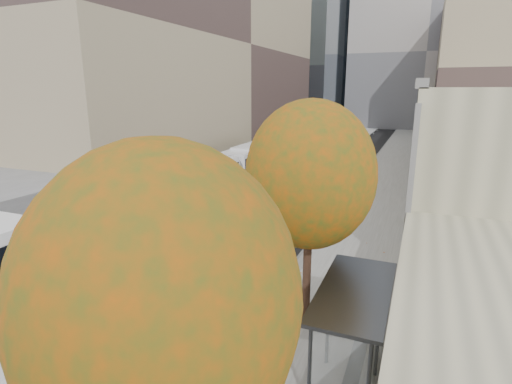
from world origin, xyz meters
The scene contains 10 objects.
bus_platform centered at (-3.88, 35.00, 0.07)m, with size 4.25×150.00×0.15m, color #B9B9B9.
sidewalk centered at (4.12, 35.00, 0.04)m, with size 4.75×150.00×0.08m, color gray.
building_tan centered at (15.50, 64.00, 4.00)m, with size 18.00×92.00×8.00m, color #9B987D.
building_midrise centered at (-22.50, 41.00, 12.50)m, with size 24.00×46.00×25.00m, color tan.
building_far_block centered at (6.00, 96.00, 15.00)m, with size 30.00×18.00×30.00m, color #A29A95.
bus_shelter centered at (5.69, 10.96, 2.19)m, with size 1.90×4.40×2.53m.
tree_b centered at (3.60, 5.00, 5.04)m, with size 4.00×4.00×6.97m.
tree_c centered at (3.60, 13.00, 5.25)m, with size 4.20×4.20×7.28m.
bus_far centered at (-7.67, 30.97, 1.52)m, with size 2.77×16.74×2.78m.
distant_car centered at (-7.12, 49.09, 0.67)m, with size 1.59×3.96×1.35m, color silver.
Camera 1 is at (6.80, 0.79, 7.92)m, focal length 28.00 mm.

